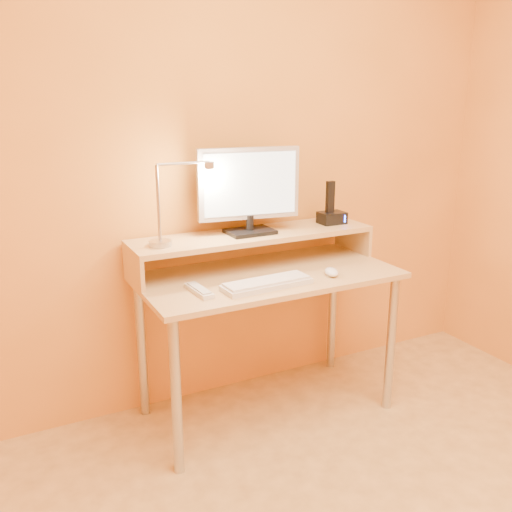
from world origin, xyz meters
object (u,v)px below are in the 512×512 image
keyboard (267,284)px  mouse (332,272)px  monitor_panel (249,184)px  remote_control (199,291)px  lamp_base (160,243)px  phone_dock (332,218)px

keyboard → mouse: mouse is taller
monitor_panel → keyboard: monitor_panel is taller
mouse → remote_control: size_ratio=0.53×
mouse → remote_control: mouse is taller
monitor_panel → remote_control: bearing=-136.3°
mouse → lamp_base: bearing=177.9°
keyboard → remote_control: bearing=164.7°
monitor_panel → phone_dock: monitor_panel is taller
lamp_base → mouse: size_ratio=0.97×
mouse → phone_dock: bearing=75.8°
monitor_panel → keyboard: bearing=-95.1°
mouse → keyboard: bearing=-160.1°
keyboard → remote_control: (-0.29, 0.06, -0.00)m
monitor_panel → keyboard: 0.51m
monitor_panel → remote_control: monitor_panel is taller
lamp_base → phone_dock: size_ratio=0.77×
lamp_base → phone_dock: phone_dock is taller
monitor_panel → phone_dock: size_ratio=3.78×
lamp_base → phone_dock: (0.92, 0.03, 0.02)m
lamp_base → remote_control: 0.29m
phone_dock → remote_control: (-0.83, -0.25, -0.18)m
phone_dock → keyboard: 0.66m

